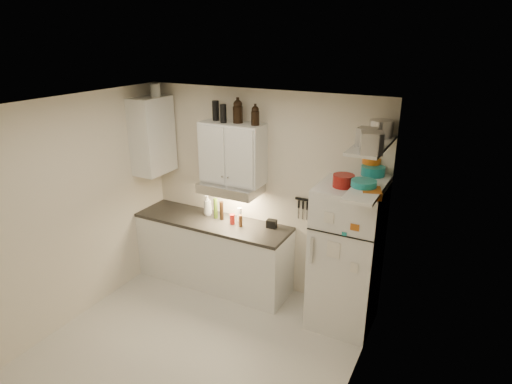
% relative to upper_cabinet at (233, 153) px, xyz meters
% --- Properties ---
extents(floor, '(3.20, 3.00, 0.02)m').
position_rel_upper_cabinet_xyz_m(floor, '(0.30, -1.33, -1.84)').
color(floor, beige).
rests_on(floor, ground).
extents(ceiling, '(3.20, 3.00, 0.02)m').
position_rel_upper_cabinet_xyz_m(ceiling, '(0.30, -1.33, 0.78)').
color(ceiling, white).
rests_on(ceiling, ground).
extents(back_wall, '(3.20, 0.02, 2.60)m').
position_rel_upper_cabinet_xyz_m(back_wall, '(0.30, 0.18, -0.53)').
color(back_wall, beige).
rests_on(back_wall, ground).
extents(left_wall, '(0.02, 3.00, 2.60)m').
position_rel_upper_cabinet_xyz_m(left_wall, '(-1.31, -1.33, -0.53)').
color(left_wall, beige).
rests_on(left_wall, ground).
extents(right_wall, '(0.02, 3.00, 2.60)m').
position_rel_upper_cabinet_xyz_m(right_wall, '(1.91, -1.33, -0.53)').
color(right_wall, beige).
rests_on(right_wall, ground).
extents(base_cabinet, '(2.10, 0.60, 0.88)m').
position_rel_upper_cabinet_xyz_m(base_cabinet, '(-0.25, -0.14, -1.39)').
color(base_cabinet, white).
rests_on(base_cabinet, floor).
extents(countertop, '(2.10, 0.62, 0.04)m').
position_rel_upper_cabinet_xyz_m(countertop, '(-0.25, -0.14, -0.93)').
color(countertop, '#2A2724').
rests_on(countertop, base_cabinet).
extents(upper_cabinet, '(0.80, 0.33, 0.75)m').
position_rel_upper_cabinet_xyz_m(upper_cabinet, '(0.00, 0.00, 0.00)').
color(upper_cabinet, white).
rests_on(upper_cabinet, back_wall).
extents(side_cabinet, '(0.33, 0.55, 1.00)m').
position_rel_upper_cabinet_xyz_m(side_cabinet, '(-1.14, -0.14, 0.12)').
color(side_cabinet, white).
rests_on(side_cabinet, left_wall).
extents(range_hood, '(0.76, 0.46, 0.12)m').
position_rel_upper_cabinet_xyz_m(range_hood, '(0.00, -0.06, -0.44)').
color(range_hood, silver).
rests_on(range_hood, back_wall).
extents(fridge, '(0.70, 0.68, 1.70)m').
position_rel_upper_cabinet_xyz_m(fridge, '(1.55, -0.18, -0.98)').
color(fridge, white).
rests_on(fridge, floor).
extents(shelf_hi, '(0.30, 0.95, 0.03)m').
position_rel_upper_cabinet_xyz_m(shelf_hi, '(1.75, -0.31, 0.38)').
color(shelf_hi, white).
rests_on(shelf_hi, right_wall).
extents(shelf_lo, '(0.30, 0.95, 0.03)m').
position_rel_upper_cabinet_xyz_m(shelf_lo, '(1.75, -0.31, -0.07)').
color(shelf_lo, white).
rests_on(shelf_lo, right_wall).
extents(knife_strip, '(0.42, 0.02, 0.03)m').
position_rel_upper_cabinet_xyz_m(knife_strip, '(1.00, 0.15, -0.51)').
color(knife_strip, black).
rests_on(knife_strip, back_wall).
extents(dutch_oven, '(0.23, 0.23, 0.13)m').
position_rel_upper_cabinet_xyz_m(dutch_oven, '(1.47, -0.23, -0.06)').
color(dutch_oven, maroon).
rests_on(dutch_oven, fridge).
extents(book_stack, '(0.25, 0.27, 0.08)m').
position_rel_upper_cabinet_xyz_m(book_stack, '(1.80, -0.39, -0.09)').
color(book_stack, '#B35916').
rests_on(book_stack, fridge).
extents(spice_jar, '(0.06, 0.06, 0.09)m').
position_rel_upper_cabinet_xyz_m(spice_jar, '(1.60, -0.20, -0.08)').
color(spice_jar, silver).
rests_on(spice_jar, fridge).
extents(stock_pot, '(0.25, 0.25, 0.17)m').
position_rel_upper_cabinet_xyz_m(stock_pot, '(1.76, -0.01, 0.48)').
color(stock_pot, silver).
rests_on(stock_pot, shelf_hi).
extents(tin_a, '(0.18, 0.17, 0.17)m').
position_rel_upper_cabinet_xyz_m(tin_a, '(1.72, -0.44, 0.48)').
color(tin_a, '#AAAAAD').
rests_on(tin_a, shelf_hi).
extents(tin_b, '(0.24, 0.24, 0.19)m').
position_rel_upper_cabinet_xyz_m(tin_b, '(1.82, -0.68, 0.49)').
color(tin_b, '#AAAAAD').
rests_on(tin_b, shelf_hi).
extents(bowl_teal, '(0.25, 0.25, 0.10)m').
position_rel_upper_cabinet_xyz_m(bowl_teal, '(1.70, 0.06, 0.00)').
color(bowl_teal, teal).
rests_on(bowl_teal, shelf_lo).
extents(bowl_orange, '(0.20, 0.20, 0.06)m').
position_rel_upper_cabinet_xyz_m(bowl_orange, '(1.66, 0.16, 0.08)').
color(bowl_orange, orange).
rests_on(bowl_orange, bowl_teal).
extents(bowl_yellow, '(0.16, 0.16, 0.05)m').
position_rel_upper_cabinet_xyz_m(bowl_yellow, '(1.66, 0.16, 0.14)').
color(bowl_yellow, gold).
rests_on(bowl_yellow, bowl_orange).
extents(plates, '(0.32, 0.32, 0.06)m').
position_rel_upper_cabinet_xyz_m(plates, '(1.71, -0.34, -0.02)').
color(plates, teal).
rests_on(plates, shelf_lo).
extents(growler_a, '(0.15, 0.15, 0.28)m').
position_rel_upper_cabinet_xyz_m(growler_a, '(0.07, 0.03, 0.52)').
color(growler_a, black).
rests_on(growler_a, upper_cabinet).
extents(growler_b, '(0.12, 0.12, 0.23)m').
position_rel_upper_cabinet_xyz_m(growler_b, '(0.31, -0.00, 0.49)').
color(growler_b, black).
rests_on(growler_b, upper_cabinet).
extents(thermos_a, '(0.09, 0.09, 0.22)m').
position_rel_upper_cabinet_xyz_m(thermos_a, '(-0.09, -0.05, 0.49)').
color(thermos_a, black).
rests_on(thermos_a, upper_cabinet).
extents(thermos_b, '(0.10, 0.10, 0.24)m').
position_rel_upper_cabinet_xyz_m(thermos_b, '(-0.25, 0.03, 0.50)').
color(thermos_b, black).
rests_on(thermos_b, upper_cabinet).
extents(side_jar, '(0.16, 0.16, 0.17)m').
position_rel_upper_cabinet_xyz_m(side_jar, '(-1.08, -0.07, 0.71)').
color(side_jar, silver).
rests_on(side_jar, side_cabinet).
extents(soap_bottle, '(0.14, 0.14, 0.32)m').
position_rel_upper_cabinet_xyz_m(soap_bottle, '(-0.40, -0.01, -0.74)').
color(soap_bottle, white).
rests_on(soap_bottle, countertop).
extents(pepper_mill, '(0.05, 0.05, 0.15)m').
position_rel_upper_cabinet_xyz_m(pepper_mill, '(0.17, -0.13, -0.83)').
color(pepper_mill, brown).
rests_on(pepper_mill, countertop).
extents(oil_bottle, '(0.06, 0.06, 0.27)m').
position_rel_upper_cabinet_xyz_m(oil_bottle, '(-0.25, -0.05, -0.77)').
color(oil_bottle, '#415C17').
rests_on(oil_bottle, countertop).
extents(vinegar_bottle, '(0.06, 0.06, 0.25)m').
position_rel_upper_cabinet_xyz_m(vinegar_bottle, '(-0.15, -0.05, -0.78)').
color(vinegar_bottle, black).
rests_on(vinegar_bottle, countertop).
extents(clear_bottle, '(0.07, 0.07, 0.18)m').
position_rel_upper_cabinet_xyz_m(clear_bottle, '(0.08, 0.02, -0.82)').
color(clear_bottle, silver).
rests_on(clear_bottle, countertop).
extents(red_jar, '(0.08, 0.08, 0.13)m').
position_rel_upper_cabinet_xyz_m(red_jar, '(0.04, -0.11, -0.84)').
color(red_jar, maroon).
rests_on(red_jar, countertop).
extents(caddy, '(0.13, 0.09, 0.10)m').
position_rel_upper_cabinet_xyz_m(caddy, '(0.53, 0.02, -0.85)').
color(caddy, black).
rests_on(caddy, countertop).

